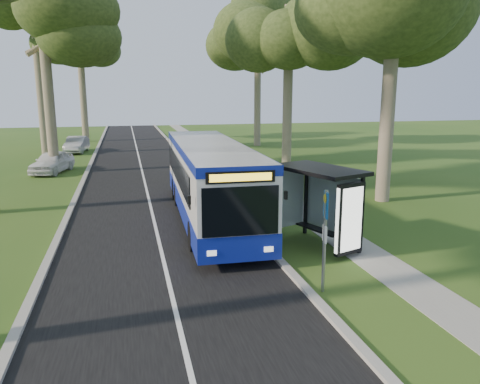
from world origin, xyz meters
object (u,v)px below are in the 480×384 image
object	(u,v)px
car_white	(52,162)
litter_bin	(268,207)
bus_stop_sign	(325,230)
bus_shelter	(328,194)
car_silver	(77,144)
bus	(210,181)

from	to	relation	value
car_white	litter_bin	bearing A→B (deg)	-37.89
litter_bin	bus_stop_sign	bearing A→B (deg)	-95.57
bus_shelter	car_white	world-z (taller)	bus_shelter
bus_stop_sign	litter_bin	xyz separation A→B (m)	(0.70, 7.18, -1.20)
bus_stop_sign	car_silver	xyz separation A→B (m)	(-9.01, 31.78, -1.02)
bus	bus_stop_sign	world-z (taller)	bus
bus	bus_stop_sign	xyz separation A→B (m)	(1.64, -7.65, 0.07)
bus_stop_sign	car_silver	size ratio (longest dim) A/B	0.66
litter_bin	car_white	bearing A→B (deg)	126.00
bus	car_white	distance (m)	15.89
bus_shelter	car_white	bearing A→B (deg)	101.17
bus_stop_sign	bus_shelter	bearing A→B (deg)	76.07
bus_shelter	car_white	size ratio (longest dim) A/B	0.86
litter_bin	car_white	xyz separation A→B (m)	(-10.30, 14.18, 0.20)
bus	litter_bin	xyz separation A→B (m)	(2.34, -0.46, -1.14)
bus	bus_stop_sign	distance (m)	7.82
bus	litter_bin	distance (m)	2.65
bus_shelter	litter_bin	world-z (taller)	bus_shelter
bus_shelter	litter_bin	distance (m)	4.41
bus	bus_shelter	world-z (taller)	bus
bus	car_white	world-z (taller)	bus
litter_bin	car_silver	xyz separation A→B (m)	(-9.71, 24.59, 0.19)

